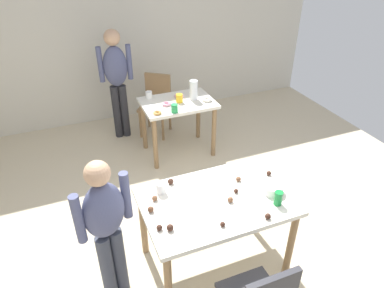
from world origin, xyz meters
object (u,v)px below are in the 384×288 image
at_px(dining_table_far, 178,111).
at_px(mixing_bowl, 273,188).
at_px(pitcher_far, 194,90).
at_px(dining_table_near, 216,208).
at_px(chair_far_table, 156,101).
at_px(soda_can, 278,198).
at_px(person_adult_far, 116,76).
at_px(person_girl_near, 106,224).

xyz_separation_m(dining_table_far, mixing_bowl, (0.12, -1.98, 0.17)).
bearing_deg(pitcher_far, dining_table_near, -106.95).
bearing_deg(dining_table_far, chair_far_table, 98.12).
bearing_deg(chair_far_table, mixing_bowl, -85.29).
xyz_separation_m(mixing_bowl, soda_can, (-0.05, -0.15, 0.02)).
xyz_separation_m(person_adult_far, mixing_bowl, (0.74, -2.70, -0.15)).
bearing_deg(chair_far_table, person_adult_far, 173.97).
relative_size(person_adult_far, mixing_bowl, 8.65).
bearing_deg(person_adult_far, dining_table_near, -84.34).
bearing_deg(person_adult_far, dining_table_far, -49.48).
height_order(mixing_bowl, pitcher_far, pitcher_far).
distance_m(person_adult_far, pitcher_far, 1.10).
xyz_separation_m(dining_table_far, person_adult_far, (-0.61, 0.72, 0.32)).
bearing_deg(soda_can, pitcher_far, 86.13).
bearing_deg(person_girl_near, person_adult_far, 76.35).
bearing_deg(person_girl_near, mixing_bowl, -4.65).
bearing_deg(person_adult_far, soda_can, -76.37).
height_order(dining_table_near, person_girl_near, person_girl_near).
xyz_separation_m(person_girl_near, mixing_bowl, (1.37, -0.11, 0.00)).
bearing_deg(soda_can, dining_table_near, 151.07).
distance_m(dining_table_near, person_girl_near, 0.90).
distance_m(person_adult_far, mixing_bowl, 2.80).
height_order(person_girl_near, mixing_bowl, person_girl_near).
bearing_deg(dining_table_near, dining_table_far, 79.30).
distance_m(dining_table_near, mixing_bowl, 0.51).
xyz_separation_m(dining_table_near, chair_far_table, (0.26, 2.55, -0.16)).
xyz_separation_m(dining_table_near, person_girl_near, (-0.89, 0.02, 0.13)).
height_order(dining_table_near, chair_far_table, chair_far_table).
height_order(soda_can, pitcher_far, pitcher_far).
distance_m(person_girl_near, soda_can, 1.34).
relative_size(person_adult_far, soda_can, 12.73).
xyz_separation_m(dining_table_near, pitcher_far, (0.57, 1.89, 0.22)).
xyz_separation_m(dining_table_near, mixing_bowl, (0.48, -0.09, 0.13)).
bearing_deg(dining_table_near, person_girl_near, 178.59).
xyz_separation_m(dining_table_far, pitcher_far, (0.22, -0.00, 0.26)).
height_order(dining_table_near, dining_table_far, same).
relative_size(mixing_bowl, pitcher_far, 0.72).
distance_m(dining_table_far, mixing_bowl, 1.99).
bearing_deg(person_adult_far, chair_far_table, -6.03).
bearing_deg(person_adult_far, pitcher_far, -40.85).
bearing_deg(mixing_bowl, person_girl_near, 175.35).
bearing_deg(dining_table_far, mixing_bowl, -86.44).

